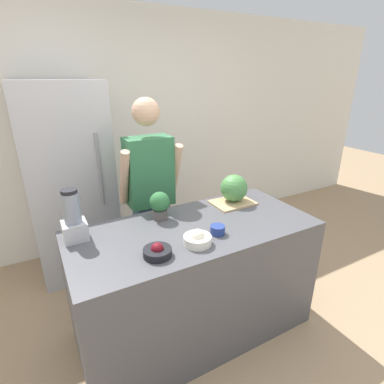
# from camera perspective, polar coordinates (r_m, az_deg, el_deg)

# --- Properties ---
(ground_plane) EXTENTS (14.00, 14.00, 0.00)m
(ground_plane) POSITION_cam_1_polar(r_m,az_deg,el_deg) (2.45, 5.67, -29.99)
(ground_plane) COLOR tan
(wall_back) EXTENTS (8.00, 0.06, 2.60)m
(wall_back) POSITION_cam_1_polar(r_m,az_deg,el_deg) (3.53, -13.49, 10.89)
(wall_back) COLOR white
(wall_back) RESTS_ON ground_plane
(counter_island) EXTENTS (1.74, 0.80, 0.91)m
(counter_island) POSITION_cam_1_polar(r_m,az_deg,el_deg) (2.37, 0.48, -16.48)
(counter_island) COLOR #4C4C51
(counter_island) RESTS_ON ground_plane
(refrigerator) EXTENTS (0.75, 0.71, 1.88)m
(refrigerator) POSITION_cam_1_polar(r_m,az_deg,el_deg) (3.13, -22.20, 1.71)
(refrigerator) COLOR #B7B7BC
(refrigerator) RESTS_ON ground_plane
(person) EXTENTS (0.53, 0.27, 1.75)m
(person) POSITION_cam_1_polar(r_m,az_deg,el_deg) (2.67, -7.91, -0.78)
(person) COLOR #4C608C
(person) RESTS_ON ground_plane
(cutting_board) EXTENTS (0.34, 0.25, 0.01)m
(cutting_board) POSITION_cam_1_polar(r_m,az_deg,el_deg) (2.51, 7.74, -2.01)
(cutting_board) COLOR tan
(cutting_board) RESTS_ON counter_island
(watermelon) EXTENTS (0.22, 0.22, 0.22)m
(watermelon) POSITION_cam_1_polar(r_m,az_deg,el_deg) (2.49, 8.00, 0.75)
(watermelon) COLOR #4C8C47
(watermelon) RESTS_ON cutting_board
(bowl_cherries) EXTENTS (0.17, 0.17, 0.09)m
(bowl_cherries) POSITION_cam_1_polar(r_m,az_deg,el_deg) (1.80, -6.60, -11.18)
(bowl_cherries) COLOR black
(bowl_cherries) RESTS_ON counter_island
(bowl_cream) EXTENTS (0.18, 0.18, 0.10)m
(bowl_cream) POSITION_cam_1_polar(r_m,az_deg,el_deg) (1.90, 1.05, -8.92)
(bowl_cream) COLOR white
(bowl_cream) RESTS_ON counter_island
(bowl_small_blue) EXTENTS (0.10, 0.10, 0.06)m
(bowl_small_blue) POSITION_cam_1_polar(r_m,az_deg,el_deg) (2.02, 4.90, -7.19)
(bowl_small_blue) COLOR navy
(bowl_small_blue) RESTS_ON counter_island
(blender) EXTENTS (0.15, 0.15, 0.34)m
(blender) POSITION_cam_1_polar(r_m,az_deg,el_deg) (2.05, -21.68, -4.87)
(blender) COLOR #B7B7BC
(blender) RESTS_ON counter_island
(potted_plant) EXTENTS (0.15, 0.15, 0.21)m
(potted_plant) POSITION_cam_1_polar(r_m,az_deg,el_deg) (2.19, -6.16, -2.37)
(potted_plant) COLOR #514C47
(potted_plant) RESTS_ON counter_island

